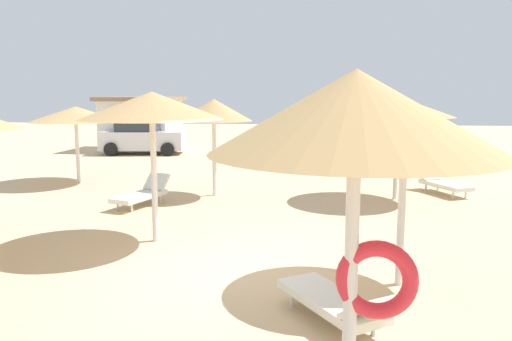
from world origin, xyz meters
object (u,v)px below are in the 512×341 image
(parasol_9, at_px, (356,116))
(lounger_1, at_px, (337,301))
(parked_car, at_px, (142,137))
(parasol_0, at_px, (214,110))
(bench_2, at_px, (413,162))
(parasol_2, at_px, (398,107))
(parasol_4, at_px, (152,106))
(parasol_1, at_px, (405,134))
(beach_cabana, at_px, (142,123))
(lounger_0, at_px, (142,194))
(bench_1, at_px, (400,160))
(lounger_2, at_px, (442,183))
(parasol_6, at_px, (76,114))
(bench_0, at_px, (296,153))

(parasol_9, distance_m, lounger_1, 3.21)
(parked_car, bearing_deg, parasol_0, -60.22)
(parked_car, bearing_deg, bench_2, -18.55)
(parasol_2, relative_size, parasol_4, 1.01)
(parasol_1, height_order, beach_cabana, beach_cabana)
(lounger_0, bearing_deg, bench_1, 44.05)
(lounger_2, xyz_separation_m, bench_2, (-0.02, 4.53, 0.04))
(parasol_6, relative_size, bench_2, 1.98)
(bench_1, bearing_deg, lounger_2, -85.20)
(lounger_0, distance_m, bench_1, 11.00)
(lounger_1, bearing_deg, lounger_2, 69.20)
(bench_2, relative_size, beach_cabana, 0.38)
(parasol_2, distance_m, beach_cabana, 16.33)
(parasol_1, relative_size, lounger_2, 1.30)
(lounger_1, bearing_deg, parasol_9, -89.63)
(parasol_9, xyz_separation_m, parked_car, (-8.76, 19.81, -1.96))
(parasol_4, distance_m, bench_0, 13.06)
(parasol_9, relative_size, lounger_1, 1.64)
(parasol_0, height_order, parasol_9, parasol_9)
(bench_0, relative_size, bench_2, 1.02)
(parasol_1, xyz_separation_m, parked_car, (-9.77, 16.23, -1.54))
(parasol_9, relative_size, parked_car, 0.76)
(bench_2, bearing_deg, bench_0, 153.01)
(parasol_0, bearing_deg, beach_cabana, 118.09)
(parasol_0, distance_m, parasol_1, 7.80)
(lounger_1, xyz_separation_m, beach_cabana, (-9.45, 19.78, 1.09))
(beach_cabana, bearing_deg, lounger_1, -64.45)
(bench_2, bearing_deg, lounger_1, -104.19)
(parasol_4, bearing_deg, lounger_0, 113.49)
(parasol_6, distance_m, parasol_9, 14.32)
(parasol_4, height_order, parked_car, parasol_4)
(parasol_0, xyz_separation_m, parked_car, (-5.54, 9.69, -1.65))
(lounger_0, xyz_separation_m, bench_2, (8.31, 7.15, 0.02))
(parasol_9, height_order, bench_0, parasol_9)
(parasol_0, height_order, bench_1, parasol_0)
(parasol_0, distance_m, lounger_1, 8.95)
(parasol_2, height_order, bench_1, parasol_2)
(lounger_2, xyz_separation_m, bench_0, (-4.60, 6.86, 0.04))
(parasol_2, xyz_separation_m, parked_car, (-10.70, 9.61, -1.76))
(parasol_9, relative_size, bench_0, 2.06)
(parasol_1, xyz_separation_m, lounger_0, (-5.88, 4.99, -2.04))
(parasol_2, bearing_deg, parasol_0, -179.10)
(lounger_1, bearing_deg, parasol_1, 56.21)
(parasol_1, xyz_separation_m, parasol_6, (-9.19, 8.17, -0.09))
(parasol_4, relative_size, parked_car, 0.72)
(parasol_1, bearing_deg, parasol_2, 82.04)
(parasol_6, relative_size, lounger_0, 1.51)
(lounger_1, bearing_deg, bench_0, 94.04)
(lounger_2, height_order, bench_1, lounger_2)
(lounger_1, xyz_separation_m, lounger_2, (3.47, 9.14, -0.01))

